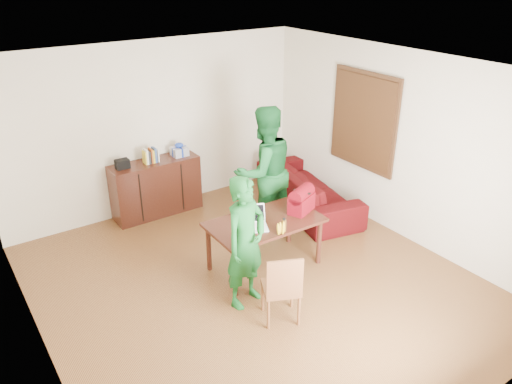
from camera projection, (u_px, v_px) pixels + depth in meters
room at (250, 187)px, 5.92m from camera, size 5.20×5.70×2.90m
table at (265, 226)px, 6.48m from camera, size 1.49×0.86×0.69m
chair at (281, 300)px, 5.65m from camera, size 0.53×0.52×0.89m
person_near at (246, 243)px, 5.71m from camera, size 0.68×0.54×1.63m
person_far at (264, 172)px, 7.18m from camera, size 0.98×0.78×1.95m
laptop at (253, 225)px, 6.24m from camera, size 0.43×0.37×0.25m
bananas at (281, 232)px, 6.13m from camera, size 0.18×0.15×0.06m
bottle at (284, 225)px, 6.16m from camera, size 0.08×0.08×0.18m
red_bag at (301, 202)px, 6.63m from camera, size 0.43×0.35×0.28m
sofa at (307, 188)px, 8.22m from camera, size 1.34×2.40×0.66m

